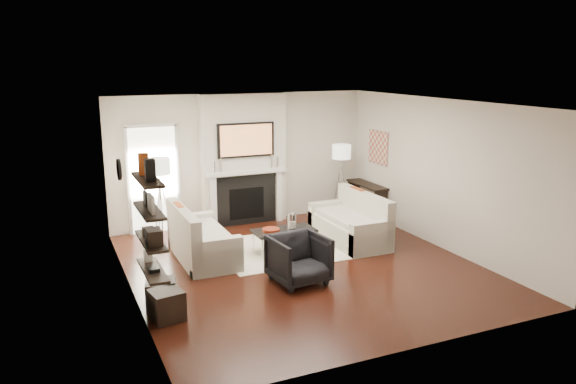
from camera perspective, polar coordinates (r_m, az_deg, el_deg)
name	(u,v)px	position (r m, az deg, el deg)	size (l,w,h in m)	color
room_envelope	(303,188)	(9.03, 1.53, 0.44)	(6.00, 6.00, 6.00)	#34130B
chimney_breast	(244,160)	(11.64, -4.52, 3.30)	(1.80, 0.25, 2.70)	silver
fireplace_surround	(247,200)	(11.69, -4.23, -0.81)	(1.30, 0.02, 1.04)	black
firebox	(247,203)	(11.70, -4.21, -1.15)	(0.75, 0.02, 0.65)	black
mantel_pilaster_l	(214,202)	(11.44, -7.58, -1.05)	(0.12, 0.08, 1.10)	white
mantel_pilaster_r	(279,196)	(11.91, -0.92, -0.37)	(0.12, 0.08, 1.10)	white
mantel_shelf	(247,172)	(11.52, -4.20, 2.03)	(1.70, 0.18, 0.07)	white
tv_body	(246,140)	(11.43, -4.29, 5.30)	(1.20, 0.06, 0.70)	black
tv_screen	(246,140)	(11.40, -4.24, 5.28)	(1.10, 0.01, 0.62)	#BF723F
candlestick_l_tall	(221,165)	(11.32, -6.85, 2.73)	(0.04, 0.04, 0.30)	silver
candlestick_l_short	(214,167)	(11.29, -7.48, 2.53)	(0.04, 0.04, 0.24)	silver
candlestick_r_tall	(272,161)	(11.68, -1.68, 3.14)	(0.04, 0.04, 0.30)	silver
candlestick_r_short	(277,162)	(11.74, -1.09, 3.04)	(0.04, 0.04, 0.24)	silver
hallway_panel	(153,180)	(11.34, -13.52, 1.16)	(0.90, 0.02, 2.10)	white
door_trim_l	(128,183)	(11.25, -15.91, 0.92)	(0.06, 0.06, 2.16)	white
door_trim_r	(178,178)	(11.41, -11.14, 1.36)	(0.06, 0.06, 2.16)	white
door_trim_top	(150,126)	(11.15, -13.80, 6.57)	(1.02, 0.06, 0.06)	white
rug	(289,247)	(10.33, 0.13, -5.66)	(2.60, 2.00, 0.01)	#F1E2C5
loveseat_left_base	(203,247)	(9.83, -8.59, -5.55)	(0.85, 1.80, 0.42)	beige
loveseat_left_back	(183,232)	(9.65, -10.57, -4.00)	(0.18, 1.80, 0.80)	beige
loveseat_left_arm_n	(217,257)	(9.06, -7.24, -6.55)	(0.85, 0.18, 0.60)	beige
loveseat_left_arm_s	(192,229)	(10.55, -9.77, -3.77)	(0.85, 0.18, 0.60)	beige
loveseat_left_cushion	(206,232)	(9.76, -8.36, -4.07)	(0.63, 1.44, 0.10)	beige
pillow_left_orange	(179,216)	(9.88, -11.03, -2.40)	(0.10, 0.42, 0.42)	#A54214
pillow_left_charcoal	(187,226)	(9.32, -10.19, -3.37)	(0.10, 0.40, 0.40)	black
loveseat_right_base	(349,231)	(10.68, 6.20, -3.94)	(0.85, 1.80, 0.42)	beige
loveseat_right_back	(365,213)	(10.76, 7.79, -2.11)	(0.18, 1.80, 0.80)	beige
loveseat_right_arm_n	(372,238)	(10.00, 8.53, -4.68)	(0.85, 0.18, 0.60)	beige
loveseat_right_arm_s	(329,216)	(11.34, 4.17, -2.41)	(0.85, 0.18, 0.60)	beige
loveseat_right_cushion	(347,218)	(10.58, 6.00, -2.63)	(0.63, 1.44, 0.10)	beige
pillow_right_orange	(357,199)	(10.96, 7.01, -0.70)	(0.10, 0.42, 0.42)	#A54214
pillow_right_charcoal	(373,207)	(10.47, 8.68, -1.47)	(0.10, 0.40, 0.40)	black
coffee_table	(284,231)	(9.98, -0.40, -3.95)	(1.10, 0.55, 0.04)	black
coffee_leg_nw	(262,249)	(9.68, -2.61, -5.84)	(0.02, 0.02, 0.38)	silver
coffee_leg_ne	(315,242)	(10.06, 2.72, -5.09)	(0.02, 0.02, 0.38)	silver
coffee_leg_sw	(254,242)	(10.07, -3.52, -5.08)	(0.02, 0.02, 0.38)	silver
coffee_leg_se	(304,235)	(10.44, 1.65, -4.40)	(0.02, 0.02, 0.38)	silver
hurricane_glass	(292,221)	(10.00, 0.39, -2.97)	(0.16, 0.16, 0.28)	white
hurricane_candle	(292,225)	(10.02, 0.38, -3.33)	(0.09, 0.09, 0.13)	white
copper_bowl	(271,230)	(9.88, -1.74, -3.87)	(0.31, 0.31, 0.05)	#AC381C
armchair	(299,257)	(8.65, 1.11, -6.61)	(0.80, 0.75, 0.82)	black
lamp_left_post	(162,211)	(10.79, -12.73, -1.87)	(0.02, 0.02, 1.20)	silver
lamp_left_shade	(159,166)	(10.60, -12.96, 2.57)	(0.40, 0.40, 0.30)	white
lamp_left_leg_a	(167,210)	(10.81, -12.16, -1.81)	(0.02, 0.02, 1.25)	silver
lamp_left_leg_b	(158,210)	(10.87, -13.11, -1.78)	(0.02, 0.02, 1.25)	silver
lamp_left_leg_c	(160,212)	(10.69, -12.92, -2.02)	(0.02, 0.02, 1.25)	silver
lamp_right_post	(341,190)	(12.21, 5.38, 0.16)	(0.02, 0.02, 1.20)	silver
lamp_right_shade	(342,152)	(12.05, 5.46, 4.10)	(0.40, 0.40, 0.30)	white
lamp_right_leg_a	(345,190)	(12.26, 5.83, 0.20)	(0.02, 0.02, 1.25)	silver
lamp_right_leg_b	(336,190)	(12.27, 4.94, 0.22)	(0.02, 0.02, 1.25)	silver
lamp_right_leg_c	(341,192)	(12.10, 5.37, 0.04)	(0.02, 0.02, 1.25)	silver
console_top	(367,185)	(12.25, 8.04, 0.74)	(0.35, 1.20, 0.04)	black
console_leg_n	(380,207)	(11.88, 9.37, -1.55)	(0.30, 0.04, 0.71)	black
console_leg_s	(354,196)	(12.79, 6.70, -0.41)	(0.30, 0.04, 0.71)	black
wall_art	(378,148)	(12.07, 9.16, 4.48)	(0.03, 0.70, 0.70)	tan
shelf_bottom	(153,270)	(7.53, -13.58, -7.73)	(0.25, 1.00, 0.04)	black
shelf_lower	(151,241)	(7.40, -13.75, -4.84)	(0.25, 1.00, 0.04)	black
shelf_upper	(149,211)	(7.29, -13.92, -1.84)	(0.25, 1.00, 0.04)	black
shelf_top	(147,180)	(7.20, -14.10, 1.23)	(0.25, 1.00, 0.04)	black
decor_magfile_a	(150,170)	(6.95, -13.84, 2.15)	(0.12, 0.10, 0.28)	black
decor_magfile_b	(143,164)	(7.39, -14.47, 2.76)	(0.12, 0.10, 0.28)	#A54214
decor_frame_a	(151,204)	(7.10, -13.74, -1.17)	(0.04, 0.30, 0.22)	white
decor_frame_b	(146,199)	(7.47, -14.25, -0.66)	(0.04, 0.22, 0.18)	black
decor_wine_rack	(154,237)	(7.16, -13.48, -4.46)	(0.18, 0.25, 0.20)	black
decor_box_small	(148,232)	(7.53, -14.00, -3.92)	(0.15, 0.12, 0.12)	black
decor_books	(153,269)	(7.46, -13.51, -7.59)	(0.14, 0.20, 0.05)	black
decor_box_tall	(148,255)	(7.80, -14.06, -6.20)	(0.10, 0.10, 0.18)	white
clock_rim	(119,170)	(9.07, -16.80, 2.19)	(0.34, 0.34, 0.04)	black
clock_face	(121,169)	(9.08, -16.64, 2.21)	(0.29, 0.29, 0.01)	white
ottoman_near	(161,294)	(8.06, -12.78, -10.11)	(0.40, 0.40, 0.40)	black
ottoman_far	(167,305)	(7.71, -12.21, -11.17)	(0.40, 0.40, 0.40)	black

